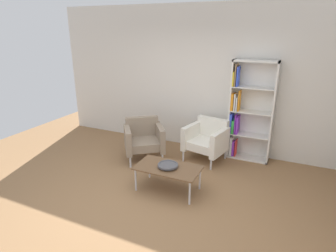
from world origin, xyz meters
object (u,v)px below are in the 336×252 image
armchair_spare_guest (144,138)px  armchair_near_window (207,139)px  coffee_table_low (168,169)px  bookshelf_tall (247,113)px  decorative_bowl (168,165)px

armchair_spare_guest → armchair_near_window: 1.22m
coffee_table_low → armchair_near_window: bearing=81.3°
bookshelf_tall → coffee_table_low: bearing=-116.2°
bookshelf_tall → decorative_bowl: size_ratio=5.94×
decorative_bowl → armchair_near_window: armchair_near_window is taller
armchair_spare_guest → armchair_near_window: (1.13, 0.47, 0.00)m
coffee_table_low → bookshelf_tall: bearing=63.8°
decorative_bowl → armchair_near_window: bearing=81.3°
bookshelf_tall → armchair_spare_guest: (-1.77, -0.86, -0.50)m
decorative_bowl → armchair_near_window: (0.21, 1.35, -0.02)m
bookshelf_tall → armchair_near_window: bookshelf_tall is taller
coffee_table_low → armchair_spare_guest: (-0.92, 0.87, 0.05)m
decorative_bowl → armchair_spare_guest: bearing=136.5°
coffee_table_low → decorative_bowl: size_ratio=3.12×
coffee_table_low → decorative_bowl: bearing=0.0°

